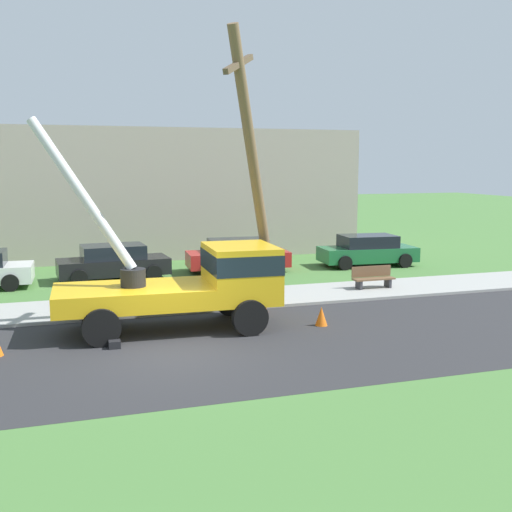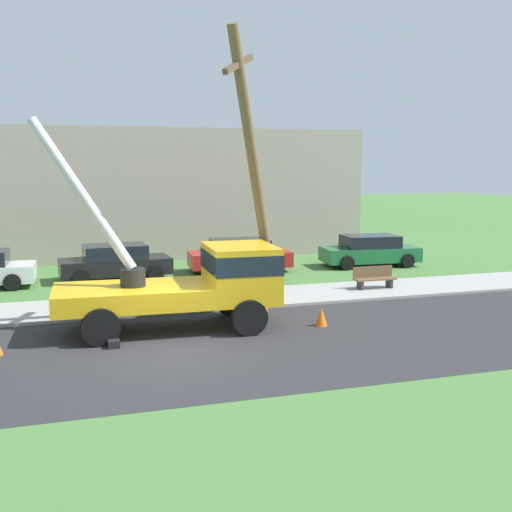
{
  "view_description": "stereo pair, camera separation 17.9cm",
  "coord_description": "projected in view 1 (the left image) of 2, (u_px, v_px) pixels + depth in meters",
  "views": [
    {
      "loc": [
        -2.71,
        -15.16,
        4.69
      ],
      "look_at": [
        3.0,
        2.4,
        1.96
      ],
      "focal_mm": 44.02,
      "sensor_mm": 36.0,
      "label": 1
    },
    {
      "loc": [
        -2.54,
        -15.22,
        4.69
      ],
      "look_at": [
        3.0,
        2.4,
        1.96
      ],
      "focal_mm": 44.02,
      "sensor_mm": 36.0,
      "label": 2
    }
  ],
  "objects": [
    {
      "name": "ground_plane",
      "position": [
        122.0,
        273.0,
        27.07
      ],
      "size": [
        120.0,
        120.0,
        0.0
      ],
      "primitive_type": "plane",
      "color": "#477538"
    },
    {
      "name": "road_asphalt",
      "position": [
        172.0,
        351.0,
        15.78
      ],
      "size": [
        80.0,
        7.47,
        0.01
      ],
      "primitive_type": "cube",
      "color": "#2B2B2D",
      "rests_on": "ground"
    },
    {
      "name": "sidewalk_strip",
      "position": [
        143.0,
        305.0,
        20.7
      ],
      "size": [
        80.0,
        3.02,
        0.1
      ],
      "primitive_type": "cube",
      "color": "#9E9E99",
      "rests_on": "ground"
    },
    {
      "name": "utility_truck",
      "position": [
        197.0,
        279.0,
        17.9
      ],
      "size": [
        6.75,
        3.21,
        5.98
      ],
      "color": "gold",
      "rests_on": "ground"
    },
    {
      "name": "leaning_utility_pole",
      "position": [
        255.0,
        174.0,
        18.84
      ],
      "size": [
        2.67,
        3.03,
        8.54
      ],
      "color": "brown",
      "rests_on": "ground"
    },
    {
      "name": "traffic_cone_ahead",
      "position": [
        321.0,
        316.0,
        18.26
      ],
      "size": [
        0.36,
        0.36,
        0.56
      ],
      "primitive_type": "cone",
      "color": "orange",
      "rests_on": "ground"
    },
    {
      "name": "traffic_cone_curbside",
      "position": [
        262.0,
        303.0,
        19.98
      ],
      "size": [
        0.36,
        0.36,
        0.56
      ],
      "primitive_type": "cone",
      "color": "orange",
      "rests_on": "ground"
    },
    {
      "name": "parked_sedan_black",
      "position": [
        113.0,
        262.0,
        25.45
      ],
      "size": [
        4.5,
        2.2,
        1.42
      ],
      "color": "black",
      "rests_on": "ground"
    },
    {
      "name": "parked_sedan_red",
      "position": [
        238.0,
        255.0,
        27.43
      ],
      "size": [
        4.51,
        2.21,
        1.42
      ],
      "color": "#B21E1E",
      "rests_on": "ground"
    },
    {
      "name": "parked_sedan_green",
      "position": [
        368.0,
        250.0,
        28.92
      ],
      "size": [
        4.53,
        2.25,
        1.42
      ],
      "color": "#1E6638",
      "rests_on": "ground"
    },
    {
      "name": "park_bench",
      "position": [
        373.0,
        278.0,
        23.31
      ],
      "size": [
        1.6,
        0.45,
        0.9
      ],
      "color": "brown",
      "rests_on": "ground"
    },
    {
      "name": "lowrise_building_backdrop",
      "position": [
        179.0,
        192.0,
        33.22
      ],
      "size": [
        18.0,
        6.0,
        6.4
      ],
      "primitive_type": "cube",
      "color": "#A5998C",
      "rests_on": "ground"
    }
  ]
}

